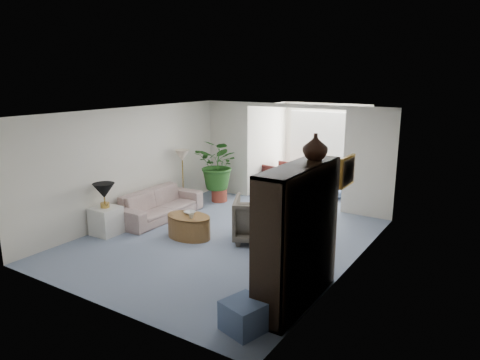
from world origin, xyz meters
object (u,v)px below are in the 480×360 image
Objects in this scene: framed_picture at (348,171)px; sunroom_chair_blue at (331,185)px; entertainment_cabinet at (298,236)px; sunroom_chair_maroon at (281,176)px; plant_pot at (219,195)px; sunroom_table at (316,179)px; coffee_table at (189,226)px; floor_lamp at (182,155)px; coffee_bowl at (190,213)px; coffee_cup at (191,216)px; end_table at (106,221)px; cabinet_urn at (315,147)px; side_table_dark at (298,227)px; wingback_chair at (258,219)px; sofa at (159,204)px; table_lamp at (104,191)px; ottoman at (244,316)px.

framed_picture is 4.77m from sunroom_chair_blue.
entertainment_cabinet is 6.34m from sunroom_chair_maroon.
plant_pot is 3.06m from sunroom_table.
sunroom_chair_maroon is 1.67× the size of sunroom_table.
floor_lamp is at bearing 132.44° from coffee_table.
coffee_bowl is (1.51, -1.60, -0.77)m from floor_lamp.
coffee_cup is 4.44m from sunroom_chair_maroon.
end_table is 4.52m from entertainment_cabinet.
cabinet_urn reaches higher than sunroom_chair_blue.
cabinet_urn is (2.96, -0.78, 1.70)m from coffee_bowl.
side_table_dark is at bearing -27.51° from plant_pot.
side_table_dark is (0.70, 0.30, -0.13)m from wingback_chair.
entertainment_cabinet is (4.24, -1.76, 0.68)m from sofa.
floor_lamp reaches higher than side_table_dark.
wingback_chair is at bearing 132.92° from entertainment_cabinet.
table_lamp is 1.22× the size of floor_lamp.
side_table_dark is (-1.19, 0.78, -1.39)m from framed_picture.
plant_pot is at bearing 140.94° from sunroom_chair_blue.
wingback_chair reaches higher than end_table.
wingback_chair is at bearing 26.07° from coffee_table.
table_lamp reaches higher than sunroom_chair_maroon.
sunroom_chair_maroon is (-1.43, 3.71, -0.06)m from wingback_chair.
sunroom_chair_maroon is at bearing 121.71° from cabinet_urn.
table_lamp is 3.91m from side_table_dark.
table_lamp is 1.10× the size of plant_pot.
coffee_table is at bearing -177.65° from framed_picture.
sunroom_table is at bearing -108.12° from wingback_chair.
framed_picture is at bearing 10.88° from table_lamp.
cabinet_urn is at bearing -107.74° from sofa.
ottoman is (1.43, -2.80, -0.24)m from wingback_chair.
coffee_bowl is at bearing 116.57° from coffee_table.
framed_picture reaches higher than sunroom_chair_blue.
floor_lamp reaches higher than ottoman.
coffee_cup is (1.48, -0.68, 0.18)m from sofa.
sunroom_chair_blue reaches higher than coffee_bowl.
floor_lamp is at bearing 90.68° from end_table.
framed_picture is 1.02× the size of ottoman.
side_table_dark is at bearing 25.79° from end_table.
coffee_bowl reaches higher than ottoman.
coffee_cup is 3.01m from entertainment_cabinet.
coffee_table reaches higher than plant_pot.
cabinet_urn is at bearing -105.95° from framed_picture.
sunroom_chair_maroon is (-3.32, 4.20, -1.32)m from framed_picture.
sunroom_table is (1.90, 4.50, -0.07)m from sofa.
ottoman is at bearing -18.66° from end_table.
wingback_chair reaches higher than sofa.
end_table reaches higher than sunroom_table.
framed_picture is at bearing 10.88° from end_table.
floor_lamp is at bearing -122.32° from sunroom_table.
framed_picture is 5.51m from sunroom_chair_maroon.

